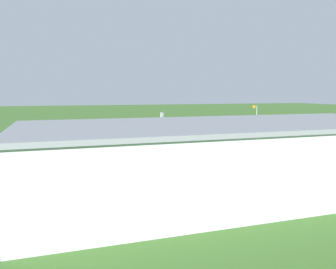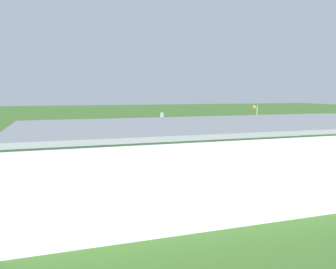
# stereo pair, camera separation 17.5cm
# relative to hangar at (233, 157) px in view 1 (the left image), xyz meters

# --- Properties ---
(ground_plane) EXTENTS (400.00, 400.00, 0.00)m
(ground_plane) POSITION_rel_hangar_xyz_m (0.34, -34.85, -3.27)
(ground_plane) COLOR #3D6628
(hangar) EXTENTS (37.45, 15.75, 6.52)m
(hangar) POSITION_rel_hangar_xyz_m (0.00, 0.00, 0.00)
(hangar) COLOR silver
(hangar) RESTS_ON ground_plane
(biplane) EXTENTS (7.69, 7.69, 4.06)m
(biplane) POSITION_rel_hangar_xyz_m (-2.58, -35.11, -0.15)
(biplane) COLOR silver
(car_blue) EXTENTS (1.93, 4.25, 1.70)m
(car_blue) POSITION_rel_hangar_xyz_m (18.95, -11.53, -2.40)
(car_blue) COLOR #23389E
(car_blue) RESTS_ON ground_plane
(person_beside_truck) EXTENTS (0.52, 0.52, 1.52)m
(person_beside_truck) POSITION_rel_hangar_xyz_m (-15.64, -15.26, -2.52)
(person_beside_truck) COLOR #3F3F47
(person_beside_truck) RESTS_ON ground_plane
(person_watching_takeoff) EXTENTS (0.50, 0.50, 1.75)m
(person_watching_takeoff) POSITION_rel_hangar_xyz_m (18.46, -18.43, -2.39)
(person_watching_takeoff) COLOR #72338C
(person_watching_takeoff) RESTS_ON ground_plane
(person_crossing_taxiway) EXTENTS (0.44, 0.44, 1.57)m
(person_crossing_taxiway) POSITION_rel_hangar_xyz_m (15.49, -15.82, -2.49)
(person_crossing_taxiway) COLOR beige
(person_crossing_taxiway) RESTS_ON ground_plane
(person_near_hangar_door) EXTENTS (0.41, 0.41, 1.56)m
(person_near_hangar_door) POSITION_rel_hangar_xyz_m (-19.31, -18.44, -2.50)
(person_near_hangar_door) COLOR beige
(person_near_hangar_door) RESTS_ON ground_plane
(windsock) EXTENTS (1.36, 1.42, 6.58)m
(windsock) POSITION_rel_hangar_xyz_m (-24.62, -35.09, 2.51)
(windsock) COLOR silver
(windsock) RESTS_ON ground_plane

